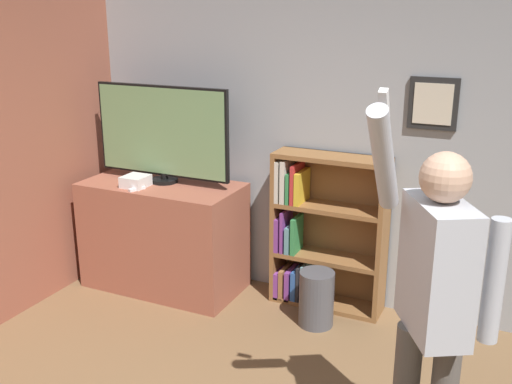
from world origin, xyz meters
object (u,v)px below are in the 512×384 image
bookshelf (318,233)px  game_console (136,181)px  television (162,133)px  person (434,293)px  waste_bin (316,298)px

bookshelf → game_console: bearing=-163.7°
television → person: bearing=-29.9°
game_console → waste_bin: bearing=2.8°
bookshelf → person: size_ratio=0.62×
game_console → bookshelf: size_ratio=0.16×
person → game_console: bearing=-144.7°
bookshelf → waste_bin: (0.12, -0.34, -0.39)m
waste_bin → television: bearing=174.7°
game_console → person: bearing=-24.8°
game_console → bookshelf: 1.52m
person → waste_bin: size_ratio=4.65×
game_console → person: (2.52, -1.17, 0.08)m
person → waste_bin: bearing=-171.4°
television → game_console: (-0.14, -0.20, -0.37)m
television → game_console: 0.44m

